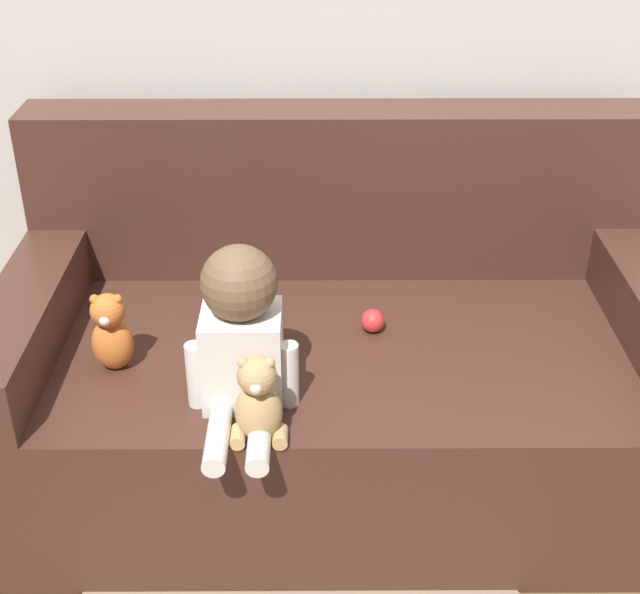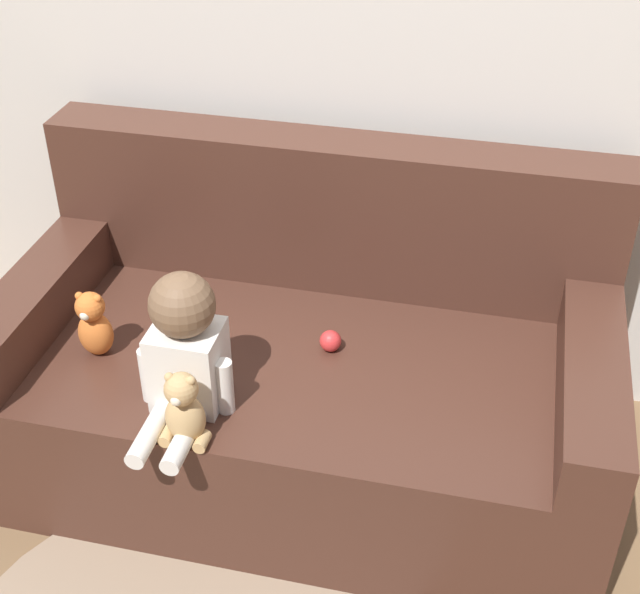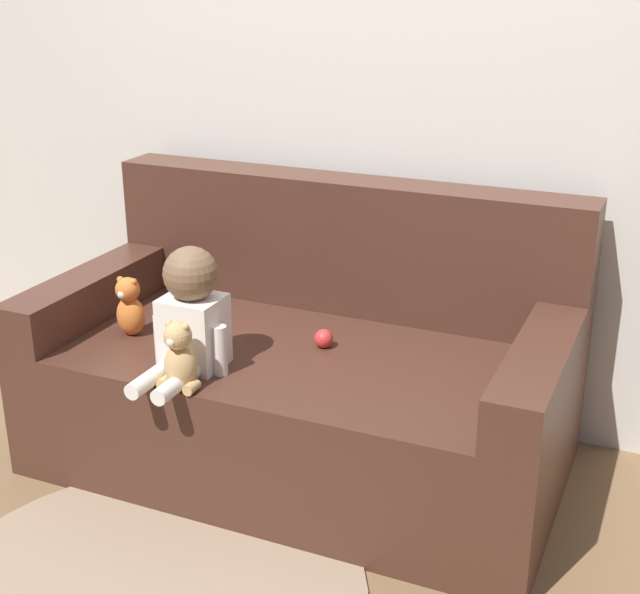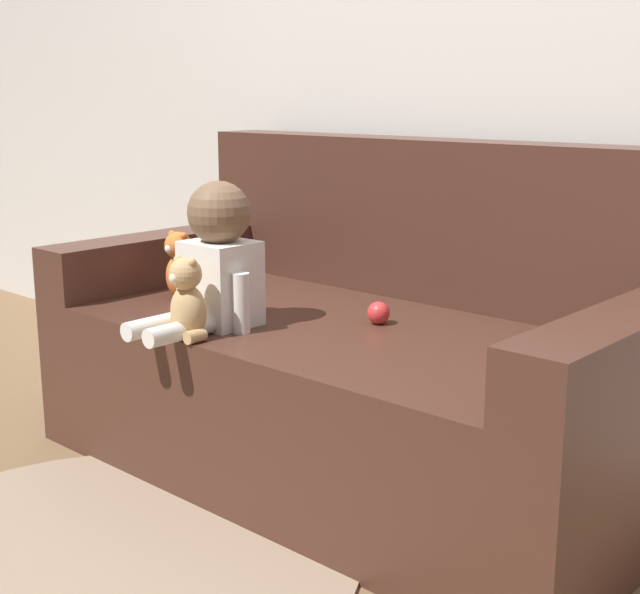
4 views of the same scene
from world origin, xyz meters
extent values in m
plane|color=brown|center=(0.00, 0.00, 0.00)|extent=(12.00, 12.00, 0.00)
cube|color=silver|center=(0.00, 0.55, 1.30)|extent=(8.00, 0.05, 2.60)
cube|color=#47281E|center=(0.00, 0.00, 0.22)|extent=(1.72, 0.92, 0.44)
cube|color=#47281E|center=(0.00, 0.37, 0.68)|extent=(1.72, 0.18, 0.47)
cube|color=#47281E|center=(-0.78, 0.00, 0.52)|extent=(0.16, 0.92, 0.16)
cube|color=#47281E|center=(0.78, 0.00, 0.52)|extent=(0.16, 0.92, 0.16)
cube|color=white|center=(-0.23, -0.28, 0.55)|extent=(0.18, 0.16, 0.23)
sphere|color=brown|center=(-0.23, -0.28, 0.74)|extent=(0.17, 0.17, 0.17)
cylinder|color=white|center=(-0.28, -0.45, 0.47)|extent=(0.05, 0.20, 0.05)
cylinder|color=white|center=(-0.19, -0.45, 0.47)|extent=(0.05, 0.20, 0.05)
cylinder|color=white|center=(-0.34, -0.30, 0.52)|extent=(0.04, 0.04, 0.16)
cylinder|color=white|center=(-0.13, -0.30, 0.52)|extent=(0.04, 0.04, 0.16)
ellipsoid|color=tan|center=(-0.19, -0.42, 0.51)|extent=(0.10, 0.08, 0.14)
sphere|color=tan|center=(-0.19, -0.43, 0.61)|extent=(0.08, 0.08, 0.08)
sphere|color=tan|center=(-0.22, -0.43, 0.64)|extent=(0.02, 0.02, 0.02)
sphere|color=tan|center=(-0.16, -0.43, 0.64)|extent=(0.02, 0.02, 0.02)
sphere|color=beige|center=(-0.19, -0.46, 0.60)|extent=(0.03, 0.03, 0.03)
cylinder|color=tan|center=(-0.24, -0.44, 0.46)|extent=(0.03, 0.05, 0.03)
cylinder|color=tan|center=(-0.15, -0.44, 0.46)|extent=(0.03, 0.05, 0.03)
ellipsoid|color=orange|center=(-0.55, -0.15, 0.51)|extent=(0.10, 0.08, 0.13)
sphere|color=orange|center=(-0.55, -0.16, 0.60)|extent=(0.08, 0.08, 0.08)
sphere|color=orange|center=(-0.58, -0.16, 0.63)|extent=(0.02, 0.02, 0.02)
sphere|color=orange|center=(-0.53, -0.16, 0.63)|extent=(0.02, 0.02, 0.02)
sphere|color=beige|center=(-0.55, -0.19, 0.60)|extent=(0.03, 0.03, 0.03)
sphere|color=red|center=(0.08, 0.01, 0.47)|extent=(0.06, 0.06, 0.06)
cylinder|color=gray|center=(-0.11, -0.78, 0.01)|extent=(1.22, 1.22, 0.01)
camera|label=1|loc=(-0.07, -1.94, 1.67)|focal=50.00mm
camera|label=2|loc=(0.50, -1.93, 2.00)|focal=50.00mm
camera|label=3|loc=(1.13, -2.42, 1.63)|focal=50.00mm
camera|label=4|loc=(1.52, -1.81, 1.05)|focal=50.00mm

